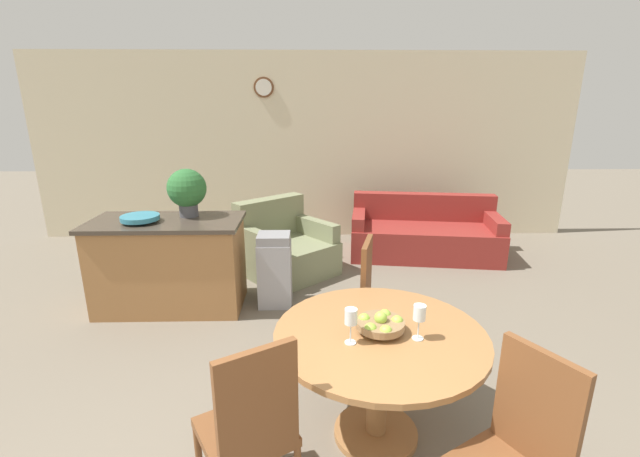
# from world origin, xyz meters

# --- Properties ---
(wall_back) EXTENTS (8.00, 0.09, 2.70)m
(wall_back) POSITION_xyz_m (-0.00, 5.42, 1.35)
(wall_back) COLOR beige
(wall_back) RESTS_ON ground_plane
(dining_table) EXTENTS (1.24, 1.24, 0.73)m
(dining_table) POSITION_xyz_m (0.46, 1.18, 0.56)
(dining_table) COLOR #9E6B3D
(dining_table) RESTS_ON ground_plane
(dining_chair_near_left) EXTENTS (0.57, 0.57, 0.99)m
(dining_chair_near_left) POSITION_xyz_m (-0.23, 0.68, 0.53)
(dining_chair_near_left) COLOR brown
(dining_chair_near_left) RESTS_ON ground_plane
(dining_chair_near_right) EXTENTS (0.57, 0.57, 0.99)m
(dining_chair_near_right) POSITION_xyz_m (0.96, 0.49, 0.53)
(dining_chair_near_right) COLOR brown
(dining_chair_near_right) RESTS_ON ground_plane
(dining_chair_far_side) EXTENTS (0.51, 0.51, 0.99)m
(dining_chair_far_side) POSITION_xyz_m (0.60, 2.02, 0.53)
(dining_chair_far_side) COLOR brown
(dining_chair_far_side) RESTS_ON ground_plane
(fruit_bowl) EXTENTS (0.28, 0.28, 0.13)m
(fruit_bowl) POSITION_xyz_m (0.46, 1.18, 0.78)
(fruit_bowl) COLOR olive
(fruit_bowl) RESTS_ON dining_table
(wine_glass_left) EXTENTS (0.07, 0.07, 0.21)m
(wine_glass_left) POSITION_xyz_m (0.28, 1.07, 0.88)
(wine_glass_left) COLOR silver
(wine_glass_left) RESTS_ON dining_table
(wine_glass_right) EXTENTS (0.07, 0.07, 0.21)m
(wine_glass_right) POSITION_xyz_m (0.66, 1.10, 0.88)
(wine_glass_right) COLOR silver
(wine_glass_right) RESTS_ON dining_table
(kitchen_island) EXTENTS (1.46, 0.72, 0.91)m
(kitchen_island) POSITION_xyz_m (-1.34, 2.99, 0.46)
(kitchen_island) COLOR #9E6B3D
(kitchen_island) RESTS_ON ground_plane
(teal_bowl) EXTENTS (0.35, 0.35, 0.07)m
(teal_bowl) POSITION_xyz_m (-1.54, 2.92, 0.95)
(teal_bowl) COLOR teal
(teal_bowl) RESTS_ON kitchen_island
(potted_plant) EXTENTS (0.38, 0.38, 0.47)m
(potted_plant) POSITION_xyz_m (-1.14, 3.14, 1.18)
(potted_plant) COLOR #4C4C51
(potted_plant) RESTS_ON kitchen_island
(trash_bin) EXTENTS (0.33, 0.30, 0.75)m
(trash_bin) POSITION_xyz_m (-0.30, 3.01, 0.37)
(trash_bin) COLOR #9E9EA3
(trash_bin) RESTS_ON ground_plane
(couch) EXTENTS (2.03, 1.13, 0.79)m
(couch) POSITION_xyz_m (1.60, 4.46, 0.28)
(couch) COLOR maroon
(couch) RESTS_ON ground_plane
(armchair) EXTENTS (1.30, 1.30, 0.88)m
(armchair) POSITION_xyz_m (-0.24, 3.86, 0.30)
(armchair) COLOR #7A7F5B
(armchair) RESTS_ON ground_plane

